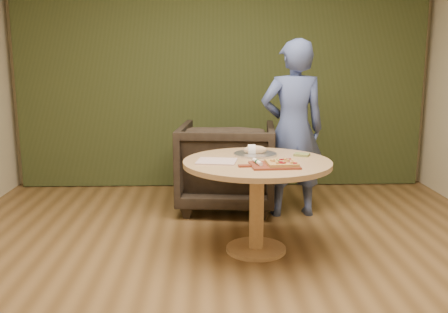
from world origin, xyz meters
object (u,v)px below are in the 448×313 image
pizza_paddle (273,165)px  serving_tray (255,154)px  bread_roll (254,150)px  armchair (227,161)px  cutlery_roll (257,162)px  flatbread_pizza (282,163)px  person_standing (293,129)px  pedestal_table (257,178)px

pizza_paddle → serving_tray: bearing=97.6°
bread_roll → armchair: size_ratio=0.20×
cutlery_roll → pizza_paddle: bearing=-23.1°
pizza_paddle → flatbread_pizza: size_ratio=1.94×
serving_tray → bread_roll: size_ratio=1.84×
flatbread_pizza → person_standing: size_ratio=0.14×
pizza_paddle → armchair: armchair is taller
pizza_paddle → cutlery_roll: cutlery_roll is taller
pizza_paddle → person_standing: 1.21m
pedestal_table → serving_tray: bearing=88.7°
pizza_paddle → person_standing: (0.34, 1.16, 0.10)m
flatbread_pizza → cutlery_roll: bearing=170.9°
pedestal_table → pizza_paddle: 0.28m
cutlery_roll → armchair: (-0.18, 1.40, -0.29)m
cutlery_roll → bread_roll: 0.42m
flatbread_pizza → cutlery_roll: (-0.18, 0.03, 0.00)m
armchair → person_standing: bearing=162.7°
pedestal_table → armchair: size_ratio=1.19×
pedestal_table → flatbread_pizza: (0.16, -0.22, 0.17)m
cutlery_roll → serving_tray: cutlery_roll is taller
flatbread_pizza → person_standing: person_standing is taller
person_standing → flatbread_pizza: bearing=72.5°
pedestal_table → person_standing: person_standing is taller
pizza_paddle → cutlery_roll: 0.12m
flatbread_pizza → pizza_paddle: bearing=173.3°
serving_tray → armchair: bearing=101.3°
pedestal_table → bread_roll: bread_roll is taller
pizza_paddle → cutlery_roll: size_ratio=2.30×
bread_roll → person_standing: person_standing is taller
flatbread_pizza → cutlery_roll: flatbread_pizza is taller
flatbread_pizza → serving_tray: size_ratio=0.66×
pizza_paddle → flatbread_pizza: 0.07m
flatbread_pizza → serving_tray: bearing=109.4°
cutlery_roll → serving_tray: (0.02, 0.42, -0.02)m
pedestal_table → cutlery_roll: size_ratio=5.89×
flatbread_pizza → bread_roll: (-0.17, 0.45, 0.02)m
pedestal_table → flatbread_pizza: 0.32m
pedestal_table → serving_tray: serving_tray is taller
flatbread_pizza → person_standing: 1.20m
person_standing → bread_roll: bearing=54.3°
cutlery_roll → bread_roll: bearing=75.4°
serving_tray → cutlery_roll: bearing=-93.0°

